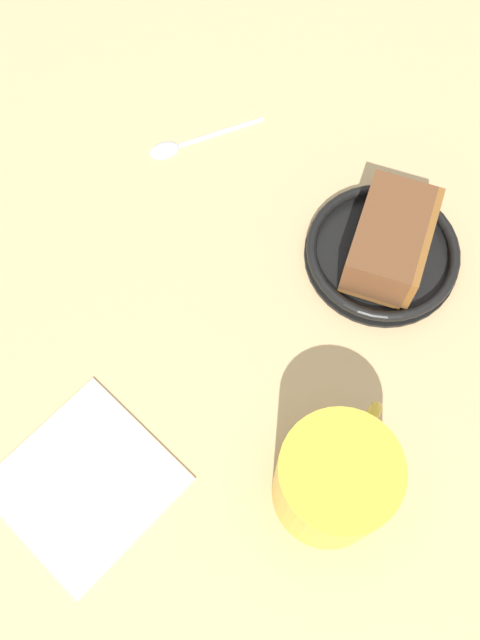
{
  "coord_description": "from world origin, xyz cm",
  "views": [
    {
      "loc": [
        22.72,
        14.92,
        58.18
      ],
      "look_at": [
        6.82,
        -1.9,
        3.0
      ],
      "focal_mm": 39.5,
      "sensor_mm": 36.0,
      "label": 1
    }
  ],
  "objects_px": {
    "small_plate": "(382,253)",
    "cake_slice": "(390,240)",
    "tea_mug": "(335,480)",
    "teaspoon": "(183,143)",
    "folded_napkin": "(85,483)"
  },
  "relations": [
    {
      "from": "folded_napkin",
      "to": "cake_slice",
      "type": "bearing_deg",
      "value": 175.28
    },
    {
      "from": "small_plate",
      "to": "cake_slice",
      "type": "relative_size",
      "value": 1.2
    },
    {
      "from": "cake_slice",
      "to": "tea_mug",
      "type": "distance_m",
      "value": 0.22
    },
    {
      "from": "teaspoon",
      "to": "folded_napkin",
      "type": "distance_m",
      "value": 0.34
    },
    {
      "from": "small_plate",
      "to": "tea_mug",
      "type": "xyz_separation_m",
      "value": [
        0.19,
        0.11,
        0.04
      ]
    },
    {
      "from": "tea_mug",
      "to": "folded_napkin",
      "type": "bearing_deg",
      "value": -45.15
    },
    {
      "from": "cake_slice",
      "to": "tea_mug",
      "type": "bearing_deg",
      "value": 30.28
    },
    {
      "from": "small_plate",
      "to": "teaspoon",
      "type": "distance_m",
      "value": 0.23
    },
    {
      "from": "small_plate",
      "to": "folded_napkin",
      "type": "relative_size",
      "value": 1.11
    },
    {
      "from": "cake_slice",
      "to": "teaspoon",
      "type": "relative_size",
      "value": 1.02
    },
    {
      "from": "cake_slice",
      "to": "teaspoon",
      "type": "height_order",
      "value": "cake_slice"
    },
    {
      "from": "tea_mug",
      "to": "folded_napkin",
      "type": "relative_size",
      "value": 0.89
    },
    {
      "from": "cake_slice",
      "to": "teaspoon",
      "type": "xyz_separation_m",
      "value": [
        0.05,
        -0.22,
        -0.03
      ]
    },
    {
      "from": "small_plate",
      "to": "tea_mug",
      "type": "height_order",
      "value": "tea_mug"
    },
    {
      "from": "folded_napkin",
      "to": "teaspoon",
      "type": "bearing_deg",
      "value": -144.97
    }
  ]
}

